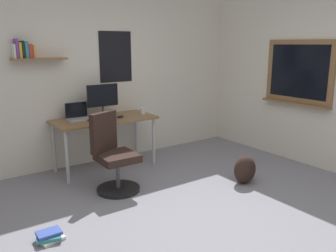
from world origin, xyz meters
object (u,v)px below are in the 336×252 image
at_px(office_chair, 113,158).
at_px(computer_mouse, 120,116).
at_px(keyboard, 102,119).
at_px(desk, 105,123).
at_px(backpack, 245,170).
at_px(coffee_mug, 143,111).
at_px(laptop, 78,115).
at_px(monitor_primary, 103,98).
at_px(book_stack_on_floor, 50,236).

relative_size(office_chair, computer_mouse, 9.13).
height_order(office_chair, computer_mouse, office_chair).
relative_size(office_chair, keyboard, 2.57).
xyz_separation_m(desk, backpack, (1.20, -1.55, -0.47)).
bearing_deg(keyboard, coffee_mug, 4.21).
distance_m(laptop, monitor_primary, 0.42).
bearing_deg(coffee_mug, desk, 177.12).
relative_size(monitor_primary, backpack, 1.31).
distance_m(computer_mouse, backpack, 1.86).
bearing_deg(office_chair, keyboard, 74.82).
bearing_deg(book_stack_on_floor, monitor_primary, 50.82).
bearing_deg(computer_mouse, backpack, -55.93).
height_order(keyboard, book_stack_on_floor, keyboard).
xyz_separation_m(laptop, monitor_primary, (0.35, -0.05, 0.22)).
height_order(desk, backpack, desk).
relative_size(laptop, keyboard, 0.84).
xyz_separation_m(keyboard, backpack, (1.27, -1.47, -0.56)).
relative_size(coffee_mug, backpack, 0.26).
bearing_deg(desk, computer_mouse, -21.08).
bearing_deg(backpack, book_stack_on_floor, 178.49).
bearing_deg(desk, book_stack_on_floor, -130.31).
xyz_separation_m(office_chair, keyboard, (0.19, 0.70, 0.33)).
bearing_deg(book_stack_on_floor, office_chair, 35.17).
xyz_separation_m(laptop, keyboard, (0.25, -0.23, -0.04)).
xyz_separation_m(office_chair, book_stack_on_floor, (-1.00, -0.70, -0.37)).
bearing_deg(monitor_primary, office_chair, -108.51).
distance_m(desk, backpack, 2.01).
bearing_deg(keyboard, office_chair, -105.18).
bearing_deg(monitor_primary, keyboard, -119.89).
distance_m(computer_mouse, coffee_mug, 0.40).
height_order(computer_mouse, backpack, computer_mouse).
xyz_separation_m(desk, book_stack_on_floor, (-1.26, -1.48, -0.61)).
bearing_deg(laptop, computer_mouse, -23.82).
bearing_deg(computer_mouse, office_chair, -123.90).
distance_m(laptop, computer_mouse, 0.58).
height_order(office_chair, book_stack_on_floor, office_chair).
distance_m(office_chair, coffee_mug, 1.20).
height_order(monitor_primary, computer_mouse, monitor_primary).
xyz_separation_m(laptop, coffee_mug, (0.93, -0.18, -0.01)).
height_order(keyboard, computer_mouse, computer_mouse).
bearing_deg(monitor_primary, coffee_mug, -13.25).
distance_m(monitor_primary, computer_mouse, 0.36).
bearing_deg(monitor_primary, book_stack_on_floor, -129.18).
distance_m(laptop, book_stack_on_floor, 2.02).
distance_m(coffee_mug, backpack, 1.73).
xyz_separation_m(monitor_primary, coffee_mug, (0.57, -0.13, -0.22)).
height_order(monitor_primary, coffee_mug, monitor_primary).
distance_m(monitor_primary, keyboard, 0.34).
height_order(desk, office_chair, office_chair).
distance_m(office_chair, monitor_primary, 1.10).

